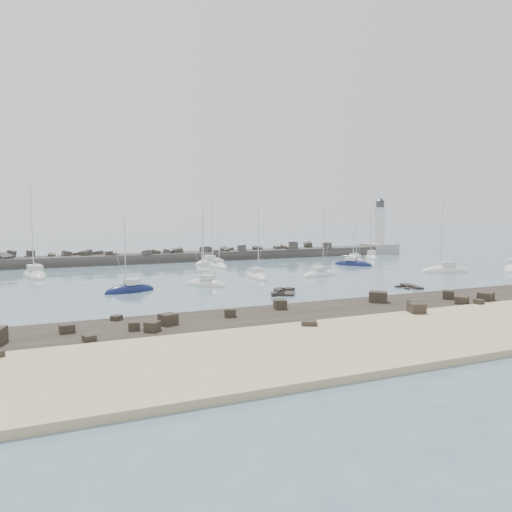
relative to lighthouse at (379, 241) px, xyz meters
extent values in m
plane|color=slate|center=(-47.00, -38.00, -3.09)|extent=(400.00, 400.00, 0.00)
cube|color=#C4B488|center=(-47.00, -70.00, -3.09)|extent=(140.00, 14.00, 1.00)
cube|color=black|center=(-47.00, -60.00, -3.09)|extent=(140.00, 12.00, 0.70)
cube|color=black|center=(-57.65, -64.50, -2.48)|extent=(1.70, 1.64, 0.52)
cube|color=black|center=(-75.35, -61.81, -2.51)|extent=(1.06, 1.06, 0.46)
cube|color=black|center=(-42.75, -60.51, -2.48)|extent=(1.05, 1.21, 0.53)
cube|color=black|center=(-72.31, -55.02, -2.53)|extent=(1.20, 1.20, 0.43)
cube|color=black|center=(-62.38, -57.93, -2.37)|extent=(1.26, 1.13, 0.74)
cube|color=black|center=(-76.72, -58.03, -2.41)|extent=(1.24, 1.39, 0.67)
cube|color=black|center=(-36.17, -58.82, -2.27)|extent=(1.77, 1.77, 0.94)
cube|color=black|center=(-71.58, -59.59, -2.40)|extent=(1.03, 0.97, 0.68)
cube|color=black|center=(-56.28, -56.27, -2.29)|extent=(1.52, 1.53, 0.91)
cube|color=black|center=(-44.71, -57.18, -2.18)|extent=(2.40, 2.37, 1.13)
cube|color=black|center=(-33.10, -61.27, -2.30)|extent=(2.13, 1.98, 0.88)
cube|color=black|center=(-45.56, -64.13, -2.20)|extent=(1.81, 1.91, 1.08)
cube|color=black|center=(-70.26, -60.58, -2.35)|extent=(1.55, 1.56, 0.79)
cube|color=black|center=(-37.24, -61.79, -2.35)|extent=(1.75, 1.74, 0.79)
cube|color=black|center=(-36.30, -63.22, -2.43)|extent=(0.95, 0.85, 0.62)
cube|color=black|center=(-68.48, -58.72, -2.27)|extent=(1.69, 1.58, 0.95)
cube|color=black|center=(-50.61, -47.65, -3.17)|extent=(1.78, 1.85, 1.12)
cube|color=black|center=(-52.67, -47.45, -2.86)|extent=(0.73, 0.75, 0.61)
cube|color=black|center=(-49.81, -45.77, -3.00)|extent=(1.46, 1.35, 1.11)
cube|color=black|center=(-51.76, -47.27, -3.11)|extent=(1.22, 1.18, 1.06)
cube|color=black|center=(-50.27, -45.71, -3.18)|extent=(1.73, 1.79, 1.11)
cube|color=black|center=(-50.79, -45.22, -3.03)|extent=(1.26, 1.25, 1.17)
cube|color=black|center=(-34.06, -49.61, -3.07)|extent=(0.66, 0.76, 0.52)
cube|color=black|center=(-32.69, -50.00, -3.14)|extent=(1.35, 1.36, 0.89)
cube|color=black|center=(-32.57, -47.80, -3.10)|extent=(1.48, 1.40, 0.86)
cube|color=black|center=(-33.92, -47.72, -3.15)|extent=(1.06, 0.95, 0.79)
cube|color=black|center=(-32.20, -48.49, -3.16)|extent=(1.27, 1.13, 0.81)
cube|color=#2D2B28|center=(-54.50, 0.00, -2.89)|extent=(115.00, 6.00, 3.20)
cube|color=#2D2B28|center=(-27.87, 1.38, -1.35)|extent=(1.55, 1.55, 1.43)
cube|color=#2D2B28|center=(-79.59, 2.09, -0.79)|extent=(1.63, 1.57, 1.40)
cube|color=#2D2B28|center=(-45.60, -0.14, -0.99)|extent=(2.83, 2.96, 1.88)
cube|color=#2D2B28|center=(-80.05, 0.77, -1.51)|extent=(1.40, 1.38, 0.95)
cube|color=#2D2B28|center=(-82.86, 2.20, -0.76)|extent=(1.96, 1.79, 1.72)
cube|color=#2D2B28|center=(-26.64, -1.94, -1.39)|extent=(1.27, 1.40, 0.96)
cube|color=#2D2B28|center=(-71.34, 2.36, -1.45)|extent=(2.18, 2.13, 1.71)
cube|color=#2D2B28|center=(-24.82, -0.83, -0.70)|extent=(2.80, 2.94, 2.32)
cube|color=#2D2B28|center=(-25.80, 1.65, -1.20)|extent=(1.94, 2.24, 1.59)
cube|color=#2D2B28|center=(-51.34, -1.05, -1.46)|extent=(1.50, 1.61, 0.92)
cube|color=#2D2B28|center=(-41.32, -0.44, -1.26)|extent=(2.05, 2.43, 1.97)
cube|color=#2D2B28|center=(-51.69, -0.38, -1.14)|extent=(2.34, 2.07, 1.91)
cube|color=#2D2B28|center=(-33.55, 0.73, -1.05)|extent=(1.60, 1.64, 1.49)
cube|color=#2D2B28|center=(-73.21, 1.11, -0.96)|extent=(2.16, 2.07, 1.48)
cube|color=#2D2B28|center=(-37.97, -1.87, -0.76)|extent=(1.97, 2.13, 1.82)
cube|color=#2D2B28|center=(-53.95, -0.74, -1.35)|extent=(2.53, 2.35, 2.00)
cube|color=#2D2B28|center=(-75.96, 1.12, -1.18)|extent=(1.53, 1.58, 1.18)
cube|color=#2D2B28|center=(-44.01, -2.49, -1.34)|extent=(1.78, 1.95, 1.24)
cube|color=#2D2B28|center=(-65.61, -0.67, -1.09)|extent=(1.59, 1.46, 1.22)
cube|color=#2D2B28|center=(-38.94, 1.91, -1.27)|extent=(1.20, 1.21, 1.22)
cube|color=#2D2B28|center=(-69.66, 0.64, -1.20)|extent=(2.71, 2.53, 2.10)
cube|color=#2D2B28|center=(-58.60, -2.53, -0.99)|extent=(2.15, 2.22, 1.39)
cube|color=#2D2B28|center=(-84.48, 2.43, -0.99)|extent=(1.72, 1.69, 1.14)
cube|color=#2D2B28|center=(-56.39, -0.70, -1.06)|extent=(2.10, 2.03, 1.33)
cube|color=#2D2B28|center=(-32.32, 0.83, -1.07)|extent=(1.31, 1.40, 1.01)
cube|color=#2D2B28|center=(-16.35, -1.66, -0.74)|extent=(2.03, 2.02, 1.74)
cube|color=#2D2B28|center=(-64.83, -1.88, -1.32)|extent=(1.65, 1.53, 1.29)
cube|color=#2D2B28|center=(-83.82, -0.91, -1.29)|extent=(3.10, 3.12, 1.89)
cube|color=#2D2B28|center=(-58.56, -1.78, -1.13)|extent=(1.61, 1.60, 1.12)
cube|color=#2D2B28|center=(-67.24, 2.21, -1.31)|extent=(2.27, 2.29, 1.57)
cube|color=#2D2B28|center=(-19.16, 2.29, -0.96)|extent=(2.71, 2.68, 2.45)
cube|color=gray|center=(0.00, 0.00, -2.29)|extent=(7.00, 7.00, 3.00)
cylinder|color=silver|center=(0.00, 0.00, 3.71)|extent=(2.50, 2.50, 9.00)
cylinder|color=silver|center=(0.00, 0.00, 8.13)|extent=(3.20, 3.20, 0.25)
cylinder|color=#373C42|center=(0.00, 0.00, 9.01)|extent=(2.00, 2.00, 1.60)
cone|color=#373C42|center=(0.00, 0.00, 10.31)|extent=(2.20, 2.20, 1.00)
ellipsoid|color=silver|center=(-79.00, -15.21, -3.04)|extent=(4.57, 10.40, 2.48)
cube|color=silver|center=(-78.92, -15.71, -1.60)|extent=(2.42, 3.08, 0.77)
cylinder|color=silver|center=(-79.12, -14.42, 4.79)|extent=(0.13, 0.13, 13.56)
cylinder|color=silver|center=(-78.82, -16.41, -0.89)|extent=(0.71, 3.99, 0.11)
ellipsoid|color=#101744|center=(-67.97, -36.98, -3.04)|extent=(6.98, 3.63, 2.02)
cube|color=silver|center=(-67.64, -36.90, -1.81)|extent=(2.14, 1.76, 0.74)
cylinder|color=silver|center=(-68.49, -37.11, 2.33)|extent=(0.13, 0.13, 9.02)
cylinder|color=silver|center=(-67.19, -36.79, -1.13)|extent=(2.62, 0.75, 0.11)
ellipsoid|color=silver|center=(-55.56, -29.35, -3.04)|extent=(4.15, 7.81, 2.02)
cube|color=silver|center=(-55.65, -29.71, -1.84)|extent=(1.99, 2.41, 0.68)
cylinder|color=silver|center=(-55.41, -28.77, 2.86)|extent=(0.12, 0.12, 10.09)
cylinder|color=silver|center=(-55.79, -30.22, -1.21)|extent=(0.86, 2.91, 0.10)
ellipsoid|color=silver|center=(-47.15, -7.71, -3.04)|extent=(8.54, 6.44, 2.12)
cube|color=silver|center=(-47.52, -7.92, -1.80)|extent=(2.87, 2.63, 0.68)
cylinder|color=silver|center=(-46.58, -7.37, 3.51)|extent=(0.12, 0.12, 11.30)
cylinder|color=silver|center=(-48.02, -8.21, -1.18)|extent=(2.94, 1.76, 0.10)
ellipsoid|color=silver|center=(-57.45, -35.71, -3.04)|extent=(5.53, 6.44, 1.85)
cube|color=silver|center=(-57.26, -35.97, -1.94)|extent=(2.15, 2.25, 0.64)
cylinder|color=silver|center=(-57.77, -35.29, 2.15)|extent=(0.11, 0.11, 8.82)
cylinder|color=silver|center=(-56.99, -36.34, -1.34)|extent=(1.64, 2.15, 0.09)
ellipsoid|color=silver|center=(-47.99, -14.45, -3.04)|extent=(2.59, 7.25, 1.89)
cube|color=silver|center=(-48.01, -14.10, -1.93)|extent=(1.54, 2.07, 0.62)
cylinder|color=silver|center=(-47.96, -15.02, 2.58)|extent=(0.11, 0.11, 9.64)
cylinder|color=silver|center=(-48.03, -13.60, -1.35)|extent=(0.24, 2.86, 0.09)
ellipsoid|color=silver|center=(-37.21, -32.89, -3.04)|extent=(8.10, 4.46, 1.92)
cube|color=silver|center=(-37.58, -32.99, -1.93)|extent=(2.52, 2.10, 0.60)
cylinder|color=silver|center=(-36.61, -32.71, 3.00)|extent=(0.10, 0.10, 10.45)
cylinder|color=silver|center=(-38.10, -33.15, -1.37)|extent=(3.00, 0.94, 0.09)
ellipsoid|color=#101744|center=(-23.08, -21.75, -3.04)|extent=(5.97, 7.71, 1.98)
cube|color=silver|center=(-23.28, -21.42, -1.88)|extent=(2.42, 2.61, 0.64)
cylinder|color=silver|center=(-22.77, -22.27, 2.93)|extent=(0.11, 0.11, 10.26)
cylinder|color=silver|center=(-23.56, -20.97, -1.28)|extent=(1.66, 2.64, 0.09)
ellipsoid|color=silver|center=(-15.56, -37.50, -3.04)|extent=(8.89, 4.95, 2.31)
cube|color=silver|center=(-15.15, -37.62, -1.67)|extent=(2.77, 2.32, 0.78)
cylinder|color=silver|center=(-16.21, -37.31, 3.67)|extent=(0.13, 0.13, 11.47)
cylinder|color=silver|center=(-14.58, -37.79, -0.94)|extent=(3.29, 1.08, 0.11)
ellipsoid|color=silver|center=(-19.04, -16.37, -3.04)|extent=(4.73, 8.61, 2.12)
cube|color=silver|center=(-19.15, -16.76, -1.80)|extent=(2.23, 2.67, 0.68)
cylinder|color=silver|center=(-18.86, -15.73, 3.41)|extent=(0.12, 0.12, 11.10)
cylinder|color=silver|center=(-19.31, -17.31, -1.17)|extent=(1.00, 3.19, 0.10)
ellipsoid|color=silver|center=(-11.05, -11.49, -3.04)|extent=(5.18, 7.51, 2.15)
cube|color=silver|center=(-11.21, -11.82, -1.74)|extent=(2.20, 2.46, 0.77)
cylinder|color=silver|center=(-10.80, -10.97, 2.77)|extent=(0.13, 0.13, 9.79)
cylinder|color=silver|center=(-11.43, -12.28, -1.02)|extent=(1.36, 2.66, 0.11)
ellipsoid|color=silver|center=(-47.70, -31.47, -3.04)|extent=(2.83, 7.48, 1.99)
cube|color=silver|center=(-47.67, -31.10, -1.86)|extent=(1.63, 2.16, 0.67)
cylinder|color=silver|center=(-47.75, -32.05, 2.75)|extent=(0.12, 0.12, 9.89)
cylinder|color=silver|center=(-47.63, -30.59, -1.23)|extent=(0.32, 2.93, 0.10)
camera|label=1|loc=(-78.96, -100.98, 7.02)|focal=35.00mm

